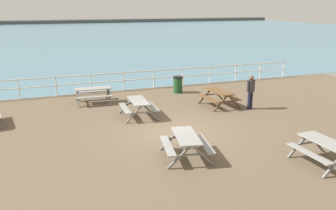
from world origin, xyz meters
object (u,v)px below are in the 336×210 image
picnic_table_mid_centre (325,147)px  picnic_table_corner (186,141)px  picnic_table_far_left (139,104)px  visitor (251,90)px  picnic_table_seaward (93,92)px  litter_bin (178,84)px  picnic_table_near_left (219,95)px

picnic_table_mid_centre → picnic_table_corner: size_ratio=0.87×
picnic_table_far_left → visitor: size_ratio=1.14×
picnic_table_seaward → litter_bin: size_ratio=1.98×
picnic_table_far_left → litter_bin: (3.46, 3.69, -0.10)m
picnic_table_far_left → picnic_table_corner: same height
picnic_table_mid_centre → picnic_table_far_left: size_ratio=0.95×
picnic_table_corner → picnic_table_far_left: bearing=13.6°
picnic_table_mid_centre → visitor: (1.38, 6.26, 0.36)m
picnic_table_seaward → picnic_table_corner: same height
picnic_table_mid_centre → picnic_table_near_left: bearing=-1.6°
picnic_table_far_left → picnic_table_seaward: same height
picnic_table_corner → visitor: (5.26, 4.22, 0.36)m
picnic_table_near_left → litter_bin: litter_bin is taller
picnic_table_near_left → picnic_table_corner: 6.64m
picnic_table_near_left → picnic_table_seaward: (-5.75, 2.89, 0.00)m
picnic_table_near_left → visitor: bearing=-132.5°
visitor → litter_bin: bearing=-175.6°
picnic_table_near_left → picnic_table_far_left: 4.28m
picnic_table_corner → visitor: size_ratio=1.25×
picnic_table_mid_centre → picnic_table_far_left: 8.05m
litter_bin → picnic_table_near_left: bearing=-76.6°
picnic_table_seaward → visitor: bearing=-26.0°
picnic_table_seaward → picnic_table_near_left: bearing=-23.3°
picnic_table_far_left → visitor: bearing=-93.6°
picnic_table_corner → picnic_table_near_left: bearing=-26.5°
picnic_table_mid_centre → visitor: bearing=-12.2°
picnic_table_far_left → picnic_table_near_left: bearing=-82.3°
picnic_table_corner → litter_bin: litter_bin is taller
picnic_table_mid_centre → picnic_table_far_left: (-4.03, 6.97, 0.00)m
visitor → picnic_table_near_left: bearing=-150.6°
picnic_table_corner → visitor: visitor is taller
picnic_table_near_left → picnic_table_far_left: (-4.27, -0.29, 0.00)m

